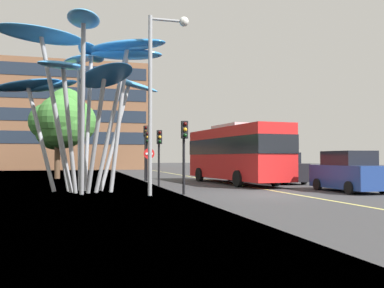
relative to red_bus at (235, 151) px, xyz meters
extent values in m
cube|color=#38383A|center=(-1.52, -8.01, -2.13)|extent=(120.00, 240.00, 0.10)
cube|color=#E0D666|center=(-0.21, -8.01, -2.09)|extent=(0.16, 144.00, 0.01)
cube|color=red|center=(0.00, 0.00, -0.12)|extent=(3.36, 10.65, 3.23)
cube|color=black|center=(0.00, 0.00, 0.33)|extent=(3.39, 10.76, 1.03)
cube|color=yellow|center=(-0.46, 5.15, 1.19)|extent=(1.34, 0.22, 0.36)
cube|color=#B2B2B7|center=(0.00, 0.00, 1.61)|extent=(2.15, 3.81, 0.24)
cylinder|color=black|center=(0.93, 3.34, -1.60)|extent=(0.36, 0.98, 0.96)
cylinder|color=black|center=(-1.50, 3.12, -1.60)|extent=(0.36, 0.98, 0.96)
cylinder|color=black|center=(1.47, -2.77, -1.60)|extent=(0.36, 0.98, 0.96)
cylinder|color=black|center=(-0.96, -2.98, -1.60)|extent=(0.36, 0.98, 0.96)
cylinder|color=#9EA0A5|center=(-7.86, -4.74, 1.30)|extent=(0.96, 0.39, 6.80)
ellipsoid|color=#388EDB|center=(-7.50, -4.81, 4.69)|extent=(3.67, 1.91, 0.53)
cylinder|color=#9EA0A5|center=(-7.91, -3.42, 0.75)|extent=(1.74, 1.09, 5.72)
ellipsoid|color=#4299E0|center=(-7.18, -3.01, 3.58)|extent=(3.96, 2.92, 1.05)
cylinder|color=#9EA0A5|center=(-9.29, -3.07, 1.57)|extent=(0.55, 1.46, 7.35)
ellipsoid|color=#388EDB|center=(-9.13, -2.46, 5.23)|extent=(1.96, 3.16, 0.73)
cylinder|color=#9EA0A5|center=(-9.73, -2.37, 1.49)|extent=(0.32, 2.13, 7.20)
ellipsoid|color=#4299E0|center=(-9.79, -1.41, 5.06)|extent=(1.98, 4.42, 1.22)
cylinder|color=#9EA0A5|center=(-10.70, -3.39, 0.59)|extent=(1.26, 1.17, 5.40)
ellipsoid|color=#388EDB|center=(-11.19, -2.94, 3.27)|extent=(3.47, 3.33, 0.89)
cylinder|color=#9EA0A5|center=(-11.58, -3.42, 0.57)|extent=(1.61, 0.91, 5.37)
ellipsoid|color=#2D7FD1|center=(-12.26, -3.09, 3.23)|extent=(4.00, 3.00, 0.80)
cylinder|color=#9EA0A5|center=(-10.79, -4.79, 1.61)|extent=(1.67, 0.77, 7.42)
ellipsoid|color=#4CA3E5|center=(-11.50, -5.05, 5.30)|extent=(4.39, 2.89, 0.68)
cylinder|color=#9EA0A5|center=(-10.18, -5.43, 0.82)|extent=(0.85, 1.37, 5.86)
ellipsoid|color=#4299E0|center=(-10.47, -5.98, 3.73)|extent=(2.84, 3.69, 0.84)
cylinder|color=#9EA0A5|center=(-9.61, -6.65, 1.65)|extent=(0.21, 2.03, 7.51)
ellipsoid|color=#4CA3E5|center=(-9.60, -7.57, 5.38)|extent=(1.39, 3.08, 0.66)
cylinder|color=#9EA0A5|center=(-8.99, -5.78, 0.57)|extent=(0.91, 1.71, 5.36)
ellipsoid|color=#2D7FD1|center=(-8.66, -6.51, 3.22)|extent=(3.10, 4.42, 0.98)
cylinder|color=#9EA0A5|center=(-8.23, -5.18, 1.42)|extent=(1.67, 1.09, 7.06)
ellipsoid|color=#2D7FD1|center=(-7.53, -5.59, 4.93)|extent=(4.00, 3.17, 0.52)
cylinder|color=black|center=(-5.11, -6.88, -0.41)|extent=(0.12, 0.12, 3.35)
cube|color=black|center=(-5.11, -7.02, 0.86)|extent=(0.28, 0.24, 0.80)
sphere|color=#390706|center=(-5.11, -7.15, 1.12)|extent=(0.18, 0.18, 0.18)
sphere|color=orange|center=(-5.11, -7.15, 0.86)|extent=(0.18, 0.18, 0.18)
sphere|color=black|center=(-5.11, -7.15, 0.60)|extent=(0.18, 0.18, 0.18)
cylinder|color=black|center=(-5.29, -1.60, -0.45)|extent=(0.12, 0.12, 3.26)
cube|color=black|center=(-5.29, -1.74, 0.78)|extent=(0.28, 0.24, 0.80)
sphere|color=#390706|center=(-5.29, -1.87, 1.04)|extent=(0.18, 0.18, 0.18)
sphere|color=orange|center=(-5.29, -1.87, 0.78)|extent=(0.18, 0.18, 0.18)
sphere|color=black|center=(-5.29, -1.87, 0.52)|extent=(0.18, 0.18, 0.18)
cylinder|color=black|center=(-5.10, 4.89, -0.09)|extent=(0.12, 0.12, 4.00)
cube|color=black|center=(-5.10, 4.75, 1.51)|extent=(0.28, 0.24, 0.80)
sphere|color=#390706|center=(-5.10, 4.62, 1.77)|extent=(0.18, 0.18, 0.18)
sphere|color=#3A2707|center=(-5.10, 4.62, 1.51)|extent=(0.18, 0.18, 0.18)
sphere|color=green|center=(-5.10, 4.62, 1.25)|extent=(0.18, 0.18, 0.18)
cylinder|color=black|center=(-5.07, 4.31, -0.32)|extent=(0.12, 0.12, 3.53)
cube|color=black|center=(-5.07, 4.17, 1.05)|extent=(0.28, 0.24, 0.80)
sphere|color=#390706|center=(-5.07, 4.04, 1.31)|extent=(0.18, 0.18, 0.18)
sphere|color=orange|center=(-5.07, 4.04, 1.05)|extent=(0.18, 0.18, 0.18)
sphere|color=black|center=(-5.07, 4.04, 0.79)|extent=(0.18, 0.18, 0.18)
cube|color=navy|center=(3.11, -7.47, -1.34)|extent=(1.81, 4.29, 1.13)
cube|color=black|center=(3.11, -7.47, -0.43)|extent=(1.67, 2.36, 0.71)
cylinder|color=black|center=(4.02, -6.14, -1.78)|extent=(0.20, 0.60, 0.60)
cylinder|color=black|center=(2.20, -6.14, -1.78)|extent=(0.20, 0.60, 0.60)
cylinder|color=black|center=(4.02, -8.80, -1.78)|extent=(0.20, 0.60, 0.60)
cylinder|color=black|center=(2.20, -8.80, -1.78)|extent=(0.20, 0.60, 0.60)
cube|color=black|center=(3.11, -0.16, -1.34)|extent=(1.81, 4.55, 1.13)
cube|color=black|center=(3.11, -0.16, -0.42)|extent=(1.67, 2.50, 0.70)
cylinder|color=black|center=(4.02, 1.25, -1.78)|extent=(0.20, 0.60, 0.60)
cylinder|color=black|center=(2.21, 1.25, -1.78)|extent=(0.20, 0.60, 0.60)
cylinder|color=black|center=(4.02, -1.57, -1.78)|extent=(0.20, 0.60, 0.60)
cylinder|color=black|center=(2.21, -1.57, -1.78)|extent=(0.20, 0.60, 0.60)
cube|color=maroon|center=(2.92, 6.88, -1.22)|extent=(1.83, 4.11, 1.37)
cube|color=black|center=(2.92, 6.88, -0.21)|extent=(1.68, 2.26, 0.65)
cylinder|color=black|center=(3.84, 8.15, -1.78)|extent=(0.20, 0.60, 0.60)
cylinder|color=black|center=(2.01, 8.15, -1.78)|extent=(0.20, 0.60, 0.60)
cylinder|color=black|center=(3.84, 5.61, -1.78)|extent=(0.20, 0.60, 0.60)
cylinder|color=black|center=(2.01, 5.61, -1.78)|extent=(0.20, 0.60, 0.60)
cylinder|color=gray|center=(-6.70, -7.08, 1.94)|extent=(0.18, 0.18, 8.05)
cylinder|color=gray|center=(-5.93, -7.08, 5.81)|extent=(1.54, 0.12, 0.12)
sphere|color=silver|center=(-5.16, -7.08, 5.81)|extent=(0.44, 0.44, 0.44)
cylinder|color=brown|center=(-11.44, 9.87, -0.56)|extent=(0.44, 0.44, 3.05)
sphere|color=#428438|center=(-11.21, 9.33, 2.75)|extent=(3.60, 3.60, 3.60)
sphere|color=#428438|center=(-10.25, 11.06, 2.61)|extent=(3.80, 3.80, 3.80)
sphere|color=#428438|center=(-10.99, 9.62, 2.23)|extent=(3.80, 3.80, 3.80)
sphere|color=#428438|center=(-10.82, 10.71, 3.81)|extent=(3.07, 3.07, 3.07)
sphere|color=#428438|center=(-11.61, 9.68, 2.08)|extent=(2.46, 2.46, 2.46)
cylinder|color=brown|center=(-11.68, 15.48, -0.68)|extent=(0.44, 0.44, 2.81)
sphere|color=#387A33|center=(-11.81, 14.92, 2.23)|extent=(3.85, 3.85, 3.85)
sphere|color=#387A33|center=(-11.82, 15.82, 3.12)|extent=(3.42, 3.42, 3.42)
sphere|color=#387A33|center=(-12.63, 14.90, 2.90)|extent=(3.29, 3.29, 3.29)
sphere|color=#387A33|center=(-11.76, 16.01, 2.61)|extent=(3.46, 3.46, 3.46)
cylinder|color=gray|center=(-5.98, -2.35, -0.98)|extent=(0.08, 0.08, 2.20)
cylinder|color=red|center=(-5.98, -2.38, -0.18)|extent=(0.60, 0.03, 0.60)
cube|color=white|center=(-5.98, -2.41, -0.18)|extent=(0.40, 0.04, 0.11)
cube|color=brown|center=(-12.89, 39.77, 5.52)|extent=(26.19, 11.39, 15.21)
cube|color=#1E2838|center=(-12.89, 34.05, 2.33)|extent=(24.62, 0.08, 1.70)
cube|color=#1E2838|center=(-12.89, 34.05, 5.37)|extent=(24.62, 0.08, 1.70)
cube|color=#1E2838|center=(-12.89, 34.05, 8.41)|extent=(24.62, 0.08, 1.70)
cube|color=#1E2838|center=(-12.89, 34.05, 11.45)|extent=(24.62, 0.08, 1.70)
camera|label=1|loc=(-9.71, -25.61, -0.41)|focal=39.52mm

